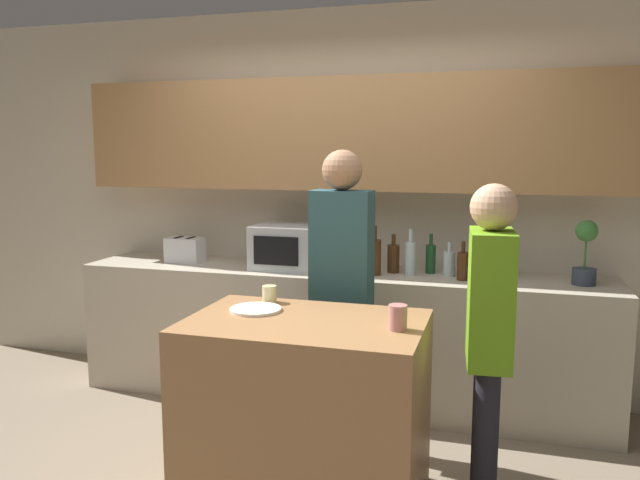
% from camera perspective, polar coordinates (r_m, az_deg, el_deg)
% --- Properties ---
extents(back_wall, '(6.40, 0.40, 2.70)m').
position_cam_1_polar(back_wall, '(4.42, 2.56, 5.85)').
color(back_wall, beige).
rests_on(back_wall, ground_plane).
extents(back_counter, '(3.60, 0.62, 0.91)m').
position_cam_1_polar(back_counter, '(4.35, 1.60, -8.71)').
color(back_counter, '#B7AD99').
rests_on(back_counter, ground_plane).
extents(kitchen_island, '(1.13, 0.75, 0.92)m').
position_cam_1_polar(kitchen_island, '(3.15, -1.33, -15.40)').
color(kitchen_island, '#996B42').
rests_on(kitchen_island, ground_plane).
extents(microwave, '(0.52, 0.39, 0.30)m').
position_cam_1_polar(microwave, '(4.29, -2.55, -0.63)').
color(microwave, '#B7BABC').
rests_on(microwave, back_counter).
extents(toaster, '(0.26, 0.16, 0.18)m').
position_cam_1_polar(toaster, '(4.63, -12.23, -0.90)').
color(toaster, silver).
rests_on(toaster, back_counter).
extents(potted_plant, '(0.14, 0.14, 0.39)m').
position_cam_1_polar(potted_plant, '(4.09, 23.10, -1.06)').
color(potted_plant, '#333D4C').
rests_on(potted_plant, back_counter).
extents(bottle_0, '(0.09, 0.09, 0.32)m').
position_cam_1_polar(bottle_0, '(4.08, 5.00, -1.49)').
color(bottle_0, '#472814').
rests_on(bottle_0, back_counter).
extents(bottle_1, '(0.08, 0.08, 0.26)m').
position_cam_1_polar(bottle_1, '(4.18, 6.72, -1.63)').
color(bottle_1, '#472814').
rests_on(bottle_1, back_counter).
extents(bottle_2, '(0.07, 0.07, 0.30)m').
position_cam_1_polar(bottle_2, '(4.10, 8.25, -1.60)').
color(bottle_2, silver).
rests_on(bottle_2, back_counter).
extents(bottle_3, '(0.07, 0.07, 0.26)m').
position_cam_1_polar(bottle_3, '(4.19, 10.08, -1.65)').
color(bottle_3, '#194723').
rests_on(bottle_3, back_counter).
extents(bottle_4, '(0.08, 0.08, 0.22)m').
position_cam_1_polar(bottle_4, '(4.13, 11.72, -2.08)').
color(bottle_4, silver).
rests_on(bottle_4, back_counter).
extents(bottle_5, '(0.07, 0.07, 0.25)m').
position_cam_1_polar(bottle_5, '(4.01, 12.92, -2.27)').
color(bottle_5, '#472814').
rests_on(bottle_5, back_counter).
extents(bottle_6, '(0.09, 0.09, 0.31)m').
position_cam_1_polar(bottle_6, '(4.00, 14.58, -2.04)').
color(bottle_6, black).
rests_on(bottle_6, back_counter).
extents(bottle_7, '(0.07, 0.07, 0.27)m').
position_cam_1_polar(bottle_7, '(4.16, 16.38, -1.93)').
color(bottle_7, black).
rests_on(bottle_7, back_counter).
extents(plate_on_island, '(0.26, 0.26, 0.01)m').
position_cam_1_polar(plate_on_island, '(3.17, -5.90, -6.33)').
color(plate_on_island, white).
rests_on(plate_on_island, kitchen_island).
extents(cup_0, '(0.08, 0.08, 0.09)m').
position_cam_1_polar(cup_0, '(3.33, -4.64, -4.95)').
color(cup_0, beige).
rests_on(cup_0, kitchen_island).
extents(cup_1, '(0.09, 0.09, 0.12)m').
position_cam_1_polar(cup_1, '(2.84, 7.12, -7.04)').
color(cup_1, tan).
rests_on(cup_1, kitchen_island).
extents(person_left, '(0.34, 0.23, 1.72)m').
position_cam_1_polar(person_left, '(3.56, 2.00, -2.93)').
color(person_left, black).
rests_on(person_left, ground_plane).
extents(person_center, '(0.22, 0.36, 1.58)m').
position_cam_1_polar(person_center, '(2.93, 15.20, -7.72)').
color(person_center, black).
rests_on(person_center, ground_plane).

